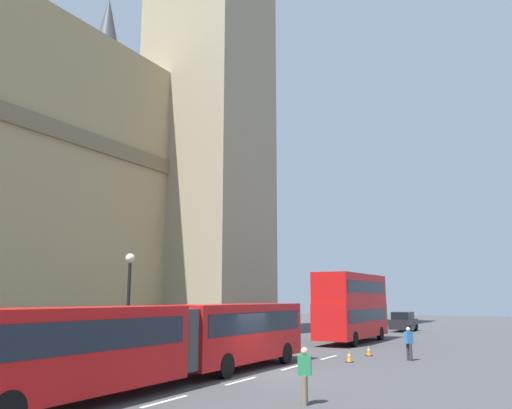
# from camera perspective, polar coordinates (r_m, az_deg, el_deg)

# --- Properties ---
(ground_plane) EXTENTS (160.00, 160.00, 0.00)m
(ground_plane) POSITION_cam_1_polar(r_m,az_deg,el_deg) (22.96, 1.27, -18.29)
(ground_plane) COLOR #424244
(lane_centre_marking) EXTENTS (25.20, 0.16, 0.01)m
(lane_centre_marking) POSITION_cam_1_polar(r_m,az_deg,el_deg) (19.21, -5.41, -19.80)
(lane_centre_marking) COLOR silver
(lane_centre_marking) RESTS_ON ground_plane
(articulated_bus) EXTENTS (18.48, 2.54, 2.90)m
(articulated_bus) POSITION_cam_1_polar(r_m,az_deg,el_deg) (20.41, -9.61, -14.21)
(articulated_bus) COLOR red
(articulated_bus) RESTS_ON ground_plane
(double_decker_bus) EXTENTS (9.52, 2.54, 4.90)m
(double_decker_bus) POSITION_cam_1_polar(r_m,az_deg,el_deg) (39.02, 10.59, -10.84)
(double_decker_bus) COLOR red
(double_decker_bus) RESTS_ON ground_plane
(sedan_lead) EXTENTS (4.40, 1.86, 1.85)m
(sedan_lead) POSITION_cam_1_polar(r_m,az_deg,el_deg) (52.97, 16.05, -12.38)
(sedan_lead) COLOR black
(sedan_lead) RESTS_ON ground_plane
(traffic_cone_west) EXTENTS (0.36, 0.36, 0.58)m
(traffic_cone_west) POSITION_cam_1_polar(r_m,az_deg,el_deg) (27.37, 10.31, -16.24)
(traffic_cone_west) COLOR black
(traffic_cone_west) RESTS_ON ground_plane
(traffic_cone_middle) EXTENTS (0.36, 0.36, 0.58)m
(traffic_cone_middle) POSITION_cam_1_polar(r_m,az_deg,el_deg) (30.50, 12.40, -15.54)
(traffic_cone_middle) COLOR black
(traffic_cone_middle) RESTS_ON ground_plane
(street_lamp) EXTENTS (0.44, 0.44, 5.27)m
(street_lamp) POSITION_cam_1_polar(r_m,az_deg,el_deg) (25.22, -13.97, -10.31)
(street_lamp) COLOR black
(street_lamp) RESTS_ON ground_plane
(pedestrian_near_cones) EXTENTS (0.35, 0.45, 1.69)m
(pedestrian_near_cones) POSITION_cam_1_polar(r_m,az_deg,el_deg) (16.56, 5.42, -18.16)
(pedestrian_near_cones) COLOR #726651
(pedestrian_near_cones) RESTS_ON ground_plane
(pedestrian_by_kerb) EXTENTS (0.47, 0.42, 1.69)m
(pedestrian_by_kerb) POSITION_cam_1_polar(r_m,az_deg,el_deg) (28.66, 16.59, -14.45)
(pedestrian_by_kerb) COLOR #333333
(pedestrian_by_kerb) RESTS_ON ground_plane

